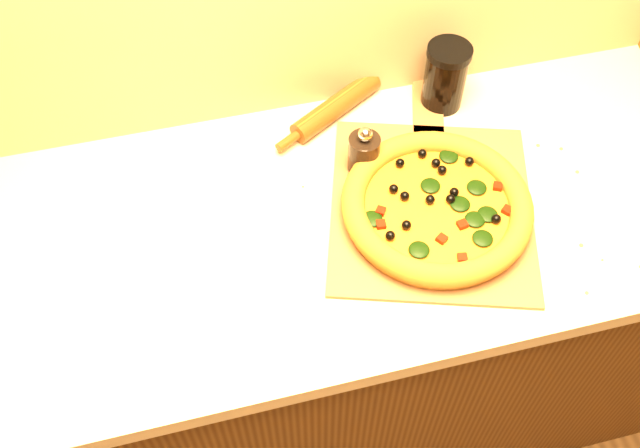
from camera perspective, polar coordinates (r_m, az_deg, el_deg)
The scene contains 7 objects.
cabinet at distance 1.81m, azimuth 1.69°, elevation -8.26°, with size 2.80×0.65×0.86m, color #40240D.
countertop at distance 1.43m, azimuth 2.12°, elevation 0.21°, with size 2.84×0.68×0.04m, color #BEB394.
pizza_peel at distance 1.45m, azimuth 8.86°, elevation 1.90°, with size 0.51×0.64×0.01m.
pizza at distance 1.40m, azimuth 9.30°, elevation 1.42°, with size 0.37×0.37×0.05m.
pepper_grinder at distance 1.45m, azimuth 3.52°, elevation 5.64°, with size 0.06×0.06×0.12m.
rolling_pin at distance 1.58m, azimuth 1.32°, elevation 9.40°, with size 0.31×0.20×0.05m.
dark_jar at distance 1.59m, azimuth 9.99°, elevation 11.55°, with size 0.10×0.10×0.15m.
Camera 1 is at (-0.26, 0.62, 2.03)m, focal length 40.00 mm.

